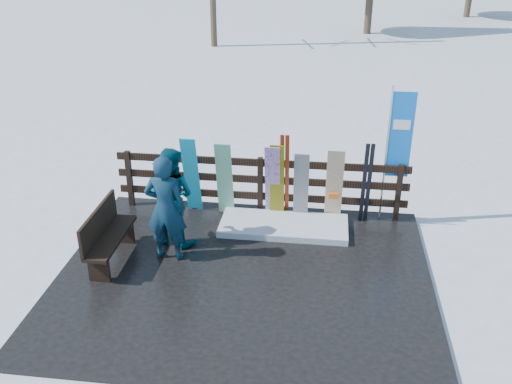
# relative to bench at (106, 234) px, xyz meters

# --- Properties ---
(ground) EXTENTS (700.00, 700.00, 0.00)m
(ground) POSITION_rel_bench_xyz_m (2.32, -0.15, -0.60)
(ground) COLOR white
(ground) RESTS_ON ground
(deck) EXTENTS (6.00, 5.00, 0.08)m
(deck) POSITION_rel_bench_xyz_m (2.32, -0.15, -0.56)
(deck) COLOR black
(deck) RESTS_ON ground
(fence) EXTENTS (5.60, 0.10, 1.15)m
(fence) POSITION_rel_bench_xyz_m (2.32, 2.05, 0.14)
(fence) COLOR black
(fence) RESTS_ON deck
(snow_patch) EXTENTS (2.35, 1.00, 0.12)m
(snow_patch) POSITION_rel_bench_xyz_m (2.83, 1.45, -0.46)
(snow_patch) COLOR white
(snow_patch) RESTS_ON deck
(bench) EXTENTS (0.41, 1.50, 0.97)m
(bench) POSITION_rel_bench_xyz_m (0.00, 0.00, 0.00)
(bench) COLOR black
(bench) RESTS_ON deck
(snowboard_0) EXTENTS (0.29, 0.40, 1.62)m
(snowboard_0) POSITION_rel_bench_xyz_m (1.03, 1.83, 0.30)
(snowboard_0) COLOR #1BC2E9
(snowboard_0) RESTS_ON deck
(snowboard_1) EXTENTS (0.31, 0.33, 1.54)m
(snowboard_1) POSITION_rel_bench_xyz_m (1.67, 1.83, 0.25)
(snowboard_1) COLOR silver
(snowboard_1) RESTS_ON deck
(snowboard_2) EXTENTS (0.27, 0.26, 1.55)m
(snowboard_2) POSITION_rel_bench_xyz_m (2.66, 1.83, 0.26)
(snowboard_2) COLOR yellow
(snowboard_2) RESTS_ON deck
(snowboard_3) EXTENTS (0.28, 0.34, 1.52)m
(snowboard_3) POSITION_rel_bench_xyz_m (2.57, 1.83, 0.25)
(snowboard_3) COLOR white
(snowboard_3) RESTS_ON deck
(snowboard_4) EXTENTS (0.28, 0.22, 1.39)m
(snowboard_4) POSITION_rel_bench_xyz_m (3.11, 1.83, 0.18)
(snowboard_4) COLOR black
(snowboard_4) RESTS_ON deck
(snowboard_5) EXTENTS (0.31, 0.35, 1.52)m
(snowboard_5) POSITION_rel_bench_xyz_m (3.72, 1.83, 0.24)
(snowboard_5) COLOR white
(snowboard_5) RESTS_ON deck
(ski_pair_a) EXTENTS (0.16, 0.35, 1.74)m
(ski_pair_a) POSITION_rel_bench_xyz_m (2.79, 1.90, 0.36)
(ski_pair_a) COLOR maroon
(ski_pair_a) RESTS_ON deck
(ski_pair_b) EXTENTS (0.17, 0.31, 1.64)m
(ski_pair_b) POSITION_rel_bench_xyz_m (4.31, 1.90, 0.31)
(ski_pair_b) COLOR black
(ski_pair_b) RESTS_ON deck
(rental_flag) EXTENTS (0.45, 0.04, 2.60)m
(rental_flag) POSITION_rel_bench_xyz_m (4.79, 2.10, 1.09)
(rental_flag) COLOR silver
(rental_flag) RESTS_ON deck
(person_front) EXTENTS (0.68, 0.45, 1.86)m
(person_front) POSITION_rel_bench_xyz_m (0.97, 0.24, 0.41)
(person_front) COLOR #114253
(person_front) RESTS_ON deck
(person_back) EXTENTS (1.02, 0.90, 1.77)m
(person_back) POSITION_rel_bench_xyz_m (0.92, 0.77, 0.37)
(person_back) COLOR #054759
(person_back) RESTS_ON deck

